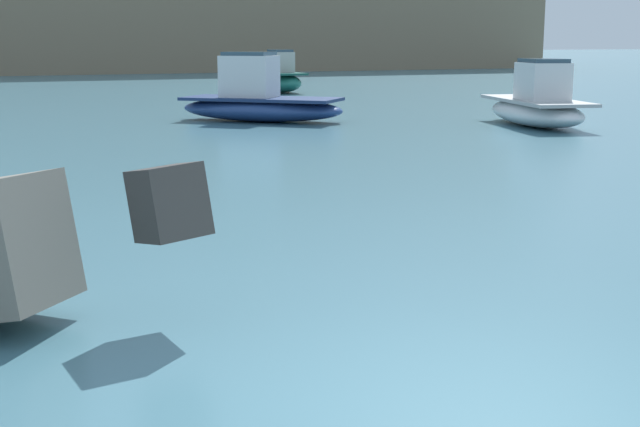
# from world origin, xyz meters

# --- Properties ---
(ground_plane) EXTENTS (400.00, 400.00, 0.00)m
(ground_plane) POSITION_xyz_m (0.00, 0.00, 0.00)
(ground_plane) COLOR #42707F
(breakwater_jetty) EXTENTS (31.62, 8.47, 3.34)m
(breakwater_jetty) POSITION_xyz_m (0.67, 1.47, 1.09)
(breakwater_jetty) COLOR #3D3A38
(breakwater_jetty) RESTS_ON ground
(boat_near_left) EXTENTS (1.89, 4.36, 2.14)m
(boat_near_left) POSITION_xyz_m (12.77, 36.52, 0.70)
(boat_near_left) COLOR #1E6656
(boat_near_left) RESTS_ON ground
(boat_near_centre) EXTENTS (5.48, 5.29, 2.23)m
(boat_near_centre) POSITION_xyz_m (6.46, 21.77, 0.67)
(boat_near_centre) COLOR navy
(boat_near_centre) RESTS_ON ground
(boat_near_right) EXTENTS (3.28, 5.65, 2.06)m
(boat_near_right) POSITION_xyz_m (13.75, 16.84, 0.63)
(boat_near_right) COLOR white
(boat_near_right) RESTS_ON ground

